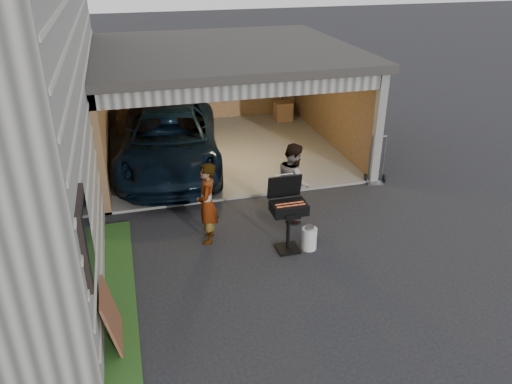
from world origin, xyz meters
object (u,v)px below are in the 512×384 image
Objects in this scene: man at (293,181)px; hand_truck at (375,174)px; plywood_panel at (112,317)px; propane_tank at (309,239)px; bbq_grill at (288,210)px; woman at (207,203)px; minivan at (170,143)px.

man is 1.37× the size of hand_truck.
propane_tank is at bearing 24.08° from plywood_panel.
plywood_panel is (-3.24, -1.73, -0.39)m from bbq_grill.
man reaches higher than hand_truck.
plywood_panel reaches higher than propane_tank.
man is 1.29m from bbq_grill.
bbq_grill is at bearing -125.51° from hand_truck.
man reaches higher than plywood_panel.
bbq_grill is (1.40, -0.70, 0.04)m from woman.
plywood_panel is at bearing -155.92° from propane_tank.
bbq_grill is 1.53× the size of plywood_panel.
bbq_grill is 3.29× the size of propane_tank.
woman is 1.13× the size of bbq_grill.
hand_truck is at bearing 32.49° from plywood_panel.
woman is at bearing 156.13° from propane_tank.
minivan is at bearing 115.21° from propane_tank.
minivan is 4.32× the size of hand_truck.
minivan is 5.23m from hand_truck.
plywood_panel is 0.77× the size of hand_truck.
hand_truck is at bearing 36.77° from bbq_grill.
woman reaches higher than bbq_grill.
bbq_grill reaches higher than propane_tank.
bbq_grill is 3.69m from plywood_panel.
woman is 4.73m from hand_truck.
bbq_grill is at bearing 166.76° from propane_tank.
plywood_panel is at bearing -129.80° from hand_truck.
man is at bearing -48.19° from minivan.
man is 1.42m from propane_tank.
minivan is 5.61× the size of plywood_panel.
plywood_panel is at bearing -151.92° from bbq_grill.
hand_truck is (4.43, 1.56, -0.59)m from woman.
bbq_grill is (1.71, -4.41, 0.12)m from minivan.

